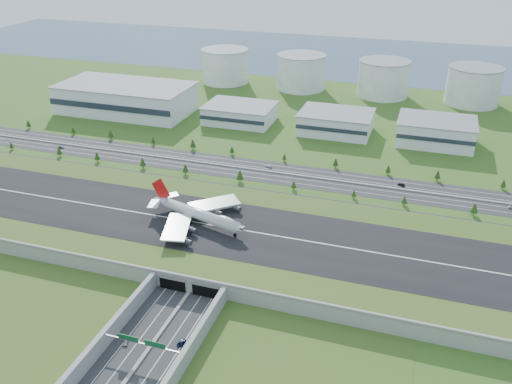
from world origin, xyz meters
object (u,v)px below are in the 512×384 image
(boeing_747, at_px, (198,214))
(car_2, at_px, (181,342))
(car_7, at_px, (268,166))
(car_0, at_px, (126,342))
(car_4, at_px, (61,147))
(fuel_tank_a, at_px, (225,66))
(car_5, at_px, (401,185))

(boeing_747, distance_m, car_2, 88.72)
(boeing_747, relative_size, car_7, 12.40)
(car_0, distance_m, car_4, 239.86)
(fuel_tank_a, distance_m, boeing_747, 326.80)
(car_0, height_order, car_4, car_4)
(car_0, relative_size, car_5, 0.90)
(boeing_747, xyz_separation_m, car_7, (9.56, 102.62, -12.97))
(fuel_tank_a, bearing_deg, car_0, -74.75)
(fuel_tank_a, bearing_deg, car_7, -61.43)
(fuel_tank_a, xyz_separation_m, boeing_747, (103.38, -309.99, -3.65))
(car_5, height_order, car_7, car_5)
(car_0, bearing_deg, car_5, 41.09)
(car_5, xyz_separation_m, car_7, (-93.59, 1.40, -0.07))
(fuel_tank_a, xyz_separation_m, car_2, (131.45, -393.13, -16.72))
(boeing_747, distance_m, car_0, 91.31)
(car_5, bearing_deg, car_2, 2.19)
(car_5, bearing_deg, car_4, -62.58)
(car_2, xyz_separation_m, car_5, (75.08, 184.36, 0.18))
(car_2, relative_size, car_5, 0.94)
(car_5, bearing_deg, boeing_747, -21.19)
(car_2, xyz_separation_m, car_4, (-183.65, 170.47, 0.18))
(boeing_747, relative_size, car_5, 12.84)
(fuel_tank_a, relative_size, car_4, 10.17)
(fuel_tank_a, xyz_separation_m, car_4, (-52.19, -222.66, -16.54))
(car_5, bearing_deg, fuel_tank_a, -110.96)
(fuel_tank_a, bearing_deg, car_2, -71.51)
(boeing_747, bearing_deg, car_5, 60.39)
(car_2, distance_m, car_5, 199.06)
(car_2, xyz_separation_m, car_7, (-18.51, 185.77, 0.10))
(boeing_747, relative_size, car_2, 13.71)
(car_2, height_order, car_4, car_4)
(car_7, bearing_deg, boeing_747, 14.76)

